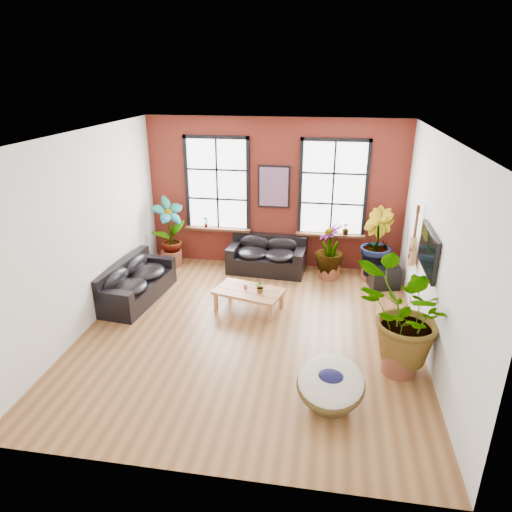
{
  "coord_description": "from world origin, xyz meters",
  "views": [
    {
      "loc": [
        1.25,
        -7.11,
        4.39
      ],
      "look_at": [
        0.0,
        0.6,
        1.25
      ],
      "focal_mm": 32.0,
      "sensor_mm": 36.0,
      "label": 1
    }
  ],
  "objects_px": {
    "sofa_left": "(134,283)",
    "papasan_chair": "(331,384)",
    "coffee_table": "(249,292)",
    "sofa_back": "(267,256)"
  },
  "relations": [
    {
      "from": "coffee_table",
      "to": "papasan_chair",
      "type": "relative_size",
      "value": 1.37
    },
    {
      "from": "sofa_left",
      "to": "papasan_chair",
      "type": "relative_size",
      "value": 1.96
    },
    {
      "from": "sofa_back",
      "to": "sofa_left",
      "type": "relative_size",
      "value": 0.88
    },
    {
      "from": "sofa_back",
      "to": "papasan_chair",
      "type": "relative_size",
      "value": 1.73
    },
    {
      "from": "sofa_back",
      "to": "sofa_left",
      "type": "xyz_separation_m",
      "value": [
        -2.51,
        -1.89,
        -0.01
      ]
    },
    {
      "from": "sofa_left",
      "to": "coffee_table",
      "type": "relative_size",
      "value": 1.43
    },
    {
      "from": "sofa_back",
      "to": "coffee_table",
      "type": "bearing_deg",
      "value": -88.77
    },
    {
      "from": "papasan_chair",
      "to": "sofa_left",
      "type": "bearing_deg",
      "value": 152.49
    },
    {
      "from": "sofa_left",
      "to": "papasan_chair",
      "type": "xyz_separation_m",
      "value": [
        4.05,
        -2.71,
        0.01
      ]
    },
    {
      "from": "coffee_table",
      "to": "papasan_chair",
      "type": "xyz_separation_m",
      "value": [
        1.63,
        -2.63,
        -0.0
      ]
    }
  ]
}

